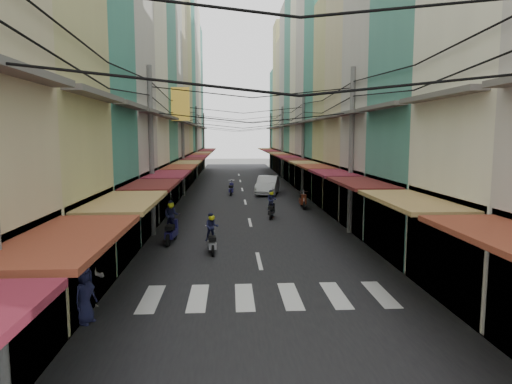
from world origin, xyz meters
name	(u,v)px	position (x,y,z in m)	size (l,w,h in m)	color
ground	(256,249)	(0.00, 0.00, 0.00)	(160.00, 160.00, 0.00)	#62625D
road	(243,192)	(0.00, 20.00, 0.01)	(10.00, 80.00, 0.02)	black
sidewalk_left	(168,193)	(-6.50, 20.00, 0.03)	(3.00, 80.00, 0.06)	slate
sidewalk_right	(317,192)	(6.50, 20.00, 0.03)	(3.00, 80.00, 0.06)	slate
crosswalk	(267,296)	(0.00, -6.00, 0.03)	(7.55, 2.40, 0.01)	silver
building_row_left	(139,71)	(-7.92, 16.56, 9.78)	(7.80, 67.67, 23.70)	#B8B3A8
building_row_right	(346,77)	(7.92, 16.45, 9.41)	(7.80, 68.98, 22.59)	teal
utility_poles	(245,113)	(0.00, 15.01, 6.59)	(10.20, 66.13, 8.20)	slate
white_car	(268,194)	(2.04, 18.60, 0.00)	(5.44, 2.13, 1.92)	silver
bicycle	(423,245)	(7.50, 0.18, 0.00)	(0.66, 1.75, 1.21)	black
moving_scooters	(235,214)	(-0.86, 5.87, 0.54)	(8.07, 20.61, 1.96)	black
parked_scooters	(387,258)	(4.54, -3.52, 0.49)	(13.01, 15.96, 1.02)	black
pedestrians	(174,219)	(-3.74, 1.98, 1.00)	(11.67, 20.56, 2.17)	#27212C
market_umbrella	(413,204)	(6.38, -1.27, 2.09)	(2.26, 2.26, 2.38)	#B2B2B7
traffic_sign	(428,218)	(5.08, -5.54, 2.32)	(0.10, 0.69, 3.15)	slate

